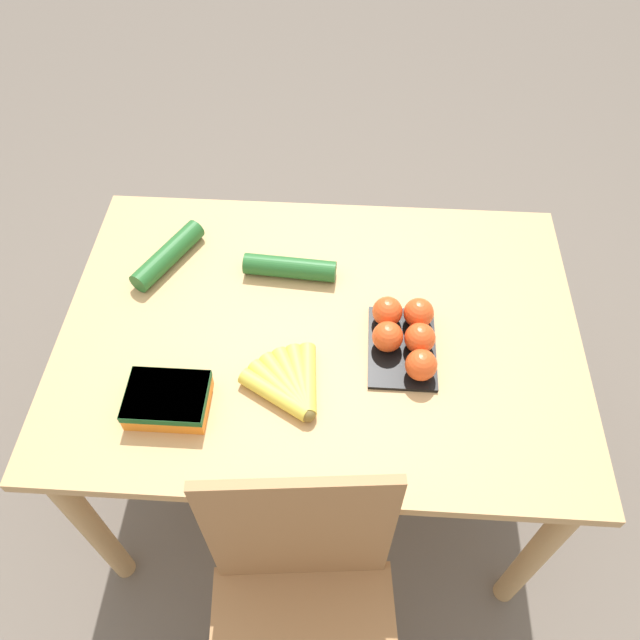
{
  "coord_description": "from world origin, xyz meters",
  "views": [
    {
      "loc": [
        -0.06,
        0.93,
        2.01
      ],
      "look_at": [
        0.0,
        0.0,
        0.8
      ],
      "focal_mm": 35.0,
      "sensor_mm": 36.0,
      "label": 1
    }
  ],
  "objects_px": {
    "carrot_bag": "(167,399)",
    "cucumber_far": "(168,255)",
    "chair": "(303,620)",
    "banana_bunch": "(291,386)",
    "cucumber_near": "(290,268)",
    "tomato_pack": "(406,335)"
  },
  "relations": [
    {
      "from": "chair",
      "to": "carrot_bag",
      "type": "distance_m",
      "value": 0.57
    },
    {
      "from": "tomato_pack",
      "to": "carrot_bag",
      "type": "bearing_deg",
      "value": 20.87
    },
    {
      "from": "banana_bunch",
      "to": "tomato_pack",
      "type": "height_order",
      "value": "tomato_pack"
    },
    {
      "from": "tomato_pack",
      "to": "chair",
      "type": "bearing_deg",
      "value": 70.05
    },
    {
      "from": "chair",
      "to": "carrot_bag",
      "type": "height_order",
      "value": "chair"
    },
    {
      "from": "cucumber_near",
      "to": "tomato_pack",
      "type": "bearing_deg",
      "value": 144.63
    },
    {
      "from": "banana_bunch",
      "to": "cucumber_near",
      "type": "xyz_separation_m",
      "value": [
        0.03,
        -0.36,
        0.01
      ]
    },
    {
      "from": "banana_bunch",
      "to": "carrot_bag",
      "type": "xyz_separation_m",
      "value": [
        0.27,
        0.06,
        0.01
      ]
    },
    {
      "from": "banana_bunch",
      "to": "cucumber_far",
      "type": "xyz_separation_m",
      "value": [
        0.36,
        -0.38,
        0.01
      ]
    },
    {
      "from": "carrot_bag",
      "to": "chair",
      "type": "bearing_deg",
      "value": 131.14
    },
    {
      "from": "banana_bunch",
      "to": "carrot_bag",
      "type": "bearing_deg",
      "value": 12.21
    },
    {
      "from": "carrot_bag",
      "to": "cucumber_far",
      "type": "xyz_separation_m",
      "value": [
        0.09,
        -0.44,
        -0.0
      ]
    },
    {
      "from": "carrot_bag",
      "to": "cucumber_near",
      "type": "bearing_deg",
      "value": -119.66
    },
    {
      "from": "chair",
      "to": "tomato_pack",
      "type": "xyz_separation_m",
      "value": [
        -0.21,
        -0.58,
        0.3
      ]
    },
    {
      "from": "chair",
      "to": "banana_bunch",
      "type": "xyz_separation_m",
      "value": [
        0.06,
        -0.43,
        0.28
      ]
    },
    {
      "from": "cucumber_far",
      "to": "banana_bunch",
      "type": "bearing_deg",
      "value": 133.52
    },
    {
      "from": "chair",
      "to": "cucumber_near",
      "type": "height_order",
      "value": "chair"
    },
    {
      "from": "banana_bunch",
      "to": "cucumber_near",
      "type": "bearing_deg",
      "value": -84.6
    },
    {
      "from": "chair",
      "to": "banana_bunch",
      "type": "bearing_deg",
      "value": 91.97
    },
    {
      "from": "carrot_bag",
      "to": "cucumber_near",
      "type": "height_order",
      "value": "same"
    },
    {
      "from": "chair",
      "to": "tomato_pack",
      "type": "relative_size",
      "value": 4.12
    },
    {
      "from": "chair",
      "to": "carrot_bag",
      "type": "bearing_deg",
      "value": 125.82
    }
  ]
}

